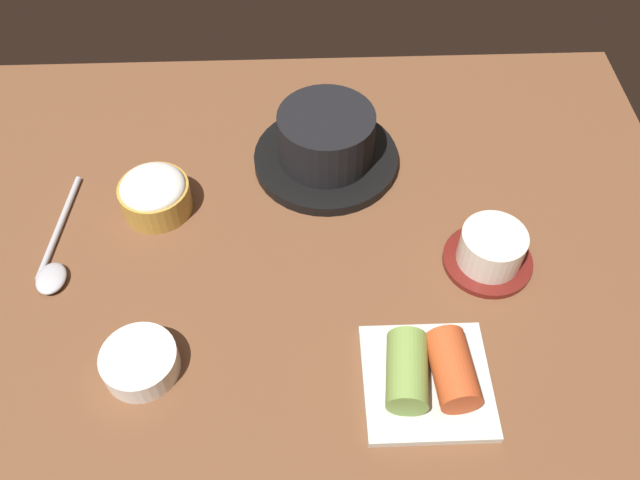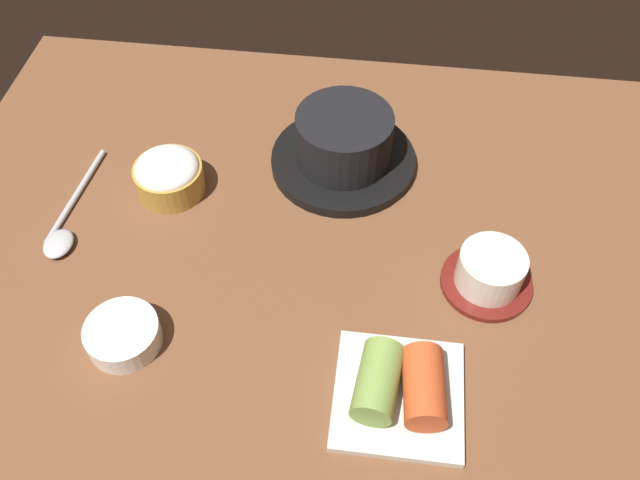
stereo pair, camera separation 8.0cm
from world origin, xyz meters
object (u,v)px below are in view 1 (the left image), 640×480
Objects in this scene: rice_bowl at (153,193)px; spoon at (53,260)px; kimchi_plate at (427,374)px; tea_cup_with_saucer at (489,250)px; side_bowl_near at (138,362)px; stone_pot at (325,143)px.

spoon is (-11.72, -8.62, -2.24)cm from rice_bowl.
tea_cup_with_saucer is at bearing 58.67° from kimchi_plate.
rice_bowl is 0.47× the size of spoon.
spoon is at bearing 157.76° from kimchi_plate.
tea_cup_with_saucer is 0.80× the size of kimchi_plate.
side_bowl_near reaches higher than spoon.
kimchi_plate is 47.18cm from spoon.
stone_pot reaches higher than side_bowl_near.
kimchi_plate is 0.71× the size of spoon.
stone_pot is 35.37cm from kimchi_plate.
rice_bowl is at bearing 92.38° from side_bowl_near.
kimchi_plate is (31.92, -26.47, -0.65)cm from rice_bowl.
rice_bowl reaches higher than kimchi_plate.
stone_pot is 2.19× the size of rice_bowl.
stone_pot reaches higher than tea_cup_with_saucer.
rice_bowl is 23.60cm from side_bowl_near.
rice_bowl is 1.09× the size of side_bowl_near.
rice_bowl is at bearing -161.35° from stone_pot.
side_bowl_near is (-40.68, -13.07, -0.89)cm from tea_cup_with_saucer.
kimchi_plate reaches higher than spoon.
side_bowl_near is (-21.49, -31.12, -2.16)cm from stone_pot.
rice_bowl is 14.72cm from spoon.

